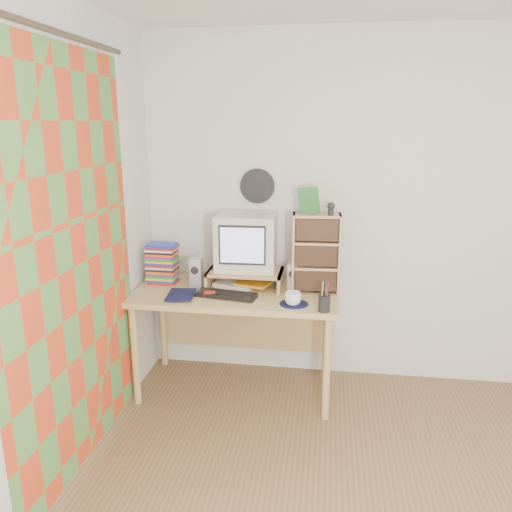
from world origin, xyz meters
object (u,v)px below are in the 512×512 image
(desk, at_px, (238,306))
(mug, at_px, (293,299))
(dvd_stack, at_px, (162,263))
(diary, at_px, (168,293))
(keyboard, at_px, (226,295))
(cd_rack, at_px, (316,253))
(crt_monitor, at_px, (246,242))

(desk, distance_m, mug, 0.53)
(desk, height_order, mug, mug)
(dvd_stack, xyz_separation_m, mug, (0.97, -0.32, -0.10))
(desk, height_order, diary, diary)
(keyboard, bearing_deg, cd_rack, 30.33)
(cd_rack, bearing_deg, diary, -167.86)
(cd_rack, bearing_deg, keyboard, -162.63)
(crt_monitor, bearing_deg, diary, -147.46)
(mug, bearing_deg, dvd_stack, 161.47)
(keyboard, relative_size, dvd_stack, 1.41)
(crt_monitor, xyz_separation_m, diary, (-0.48, -0.33, -0.29))
(keyboard, bearing_deg, dvd_stack, 165.35)
(diary, bearing_deg, desk, 23.65)
(crt_monitor, xyz_separation_m, keyboard, (-0.09, -0.28, -0.30))
(dvd_stack, height_order, diary, dvd_stack)
(crt_monitor, relative_size, diary, 1.89)
(mug, distance_m, diary, 0.84)
(crt_monitor, bearing_deg, mug, -47.76)
(keyboard, height_order, diary, diary)
(keyboard, relative_size, diary, 1.88)
(crt_monitor, relative_size, mug, 3.77)
(cd_rack, distance_m, mug, 0.40)
(dvd_stack, bearing_deg, diary, -63.95)
(keyboard, distance_m, mug, 0.46)
(diary, bearing_deg, dvd_stack, 108.43)
(cd_rack, height_order, mug, cd_rack)
(dvd_stack, bearing_deg, desk, -2.37)
(crt_monitor, distance_m, dvd_stack, 0.63)
(dvd_stack, xyz_separation_m, cd_rack, (1.09, -0.02, 0.12))
(crt_monitor, height_order, dvd_stack, crt_monitor)
(cd_rack, xyz_separation_m, diary, (-0.97, -0.26, -0.25))
(crt_monitor, bearing_deg, desk, -121.47)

